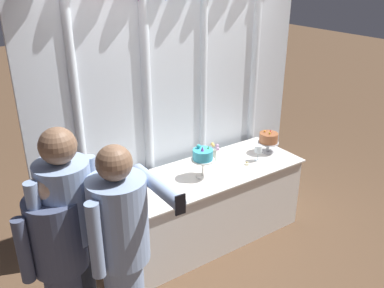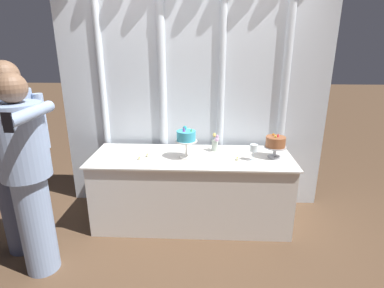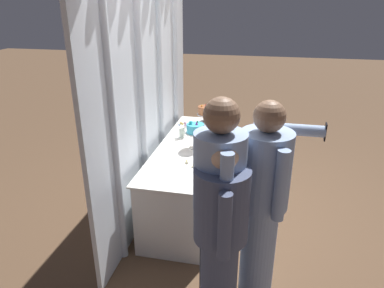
{
  "view_description": "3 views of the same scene",
  "coord_description": "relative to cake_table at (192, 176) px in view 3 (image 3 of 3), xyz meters",
  "views": [
    {
      "loc": [
        -2.09,
        -2.73,
        2.63
      ],
      "look_at": [
        -0.06,
        0.22,
        1.03
      ],
      "focal_mm": 39.02,
      "sensor_mm": 36.0,
      "label": 1
    },
    {
      "loc": [
        0.13,
        -2.77,
        1.84
      ],
      "look_at": [
        0.0,
        0.15,
        0.86
      ],
      "focal_mm": 28.3,
      "sensor_mm": 36.0,
      "label": 2
    },
    {
      "loc": [
        -3.5,
        -0.66,
        2.26
      ],
      "look_at": [
        -0.08,
        0.08,
        0.81
      ],
      "focal_mm": 32.84,
      "sensor_mm": 36.0,
      "label": 3
    }
  ],
  "objects": [
    {
      "name": "ground_plane",
      "position": [
        0.0,
        -0.1,
        -0.38
      ],
      "size": [
        24.0,
        24.0,
        0.0
      ],
      "primitive_type": "plane",
      "color": "brown"
    },
    {
      "name": "draped_curtain",
      "position": [
        0.0,
        0.45,
        1.2
      ],
      "size": [
        2.94,
        0.19,
        2.86
      ],
      "color": "silver",
      "rests_on": "ground_plane"
    },
    {
      "name": "cake_table",
      "position": [
        0.0,
        0.0,
        0.0
      ],
      "size": [
        2.04,
        0.72,
        0.75
      ],
      "color": "white",
      "rests_on": "ground_plane"
    },
    {
      "name": "cake_display_nearleft",
      "position": [
        -0.05,
        -0.05,
        0.59
      ],
      "size": [
        0.22,
        0.22,
        0.32
      ],
      "color": "silver",
      "rests_on": "cake_table"
    },
    {
      "name": "cake_display_nearright",
      "position": [
        0.83,
        0.0,
        0.53
      ],
      "size": [
        0.22,
        0.22,
        0.25
      ],
      "color": "#B2B2B7",
      "rests_on": "cake_table"
    },
    {
      "name": "wine_glass",
      "position": [
        0.61,
        -0.09,
        0.5
      ],
      "size": [
        0.08,
        0.08,
        0.16
      ],
      "color": "silver",
      "rests_on": "cake_table"
    },
    {
      "name": "flower_vase",
      "position": [
        0.24,
        0.17,
        0.46
      ],
      "size": [
        0.07,
        0.12,
        0.2
      ],
      "color": "#B2C1B2",
      "rests_on": "cake_table"
    },
    {
      "name": "tealight_far_left",
      "position": [
        -0.51,
        -0.13,
        0.38
      ],
      "size": [
        0.04,
        0.04,
        0.03
      ],
      "color": "beige",
      "rests_on": "cake_table"
    },
    {
      "name": "tealight_near_left",
      "position": [
        -0.44,
        -0.04,
        0.39
      ],
      "size": [
        0.04,
        0.04,
        0.04
      ],
      "color": "beige",
      "rests_on": "cake_table"
    },
    {
      "name": "tealight_near_right",
      "position": [
        0.45,
        -0.1,
        0.39
      ],
      "size": [
        0.04,
        0.04,
        0.04
      ],
      "color": "beige",
      "rests_on": "cake_table"
    },
    {
      "name": "guest_man_dark_suit",
      "position": [
        -1.46,
        -0.5,
        0.57
      ],
      "size": [
        0.49,
        0.44,
        1.72
      ],
      "color": "#282D38",
      "rests_on": "ground_plane"
    },
    {
      "name": "guest_man_pink_jacket",
      "position": [
        -1.56,
        -0.53,
        0.42
      ],
      "size": [
        0.52,
        0.43,
        1.48
      ],
      "color": "#4C5675",
      "rests_on": "ground_plane"
    },
    {
      "name": "guest_girl_blue_dress",
      "position": [
        -1.24,
        -0.8,
        0.52
      ],
      "size": [
        0.5,
        0.65,
        1.65
      ],
      "color": "#93ADD6",
      "rests_on": "ground_plane"
    }
  ]
}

